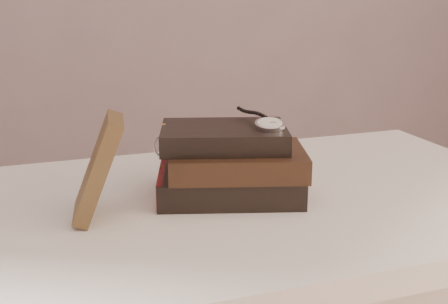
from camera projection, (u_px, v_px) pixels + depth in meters
name	position (u px, v px, depth m)	size (l,w,h in m)	color
table	(247.00, 247.00, 0.99)	(1.00, 0.60, 0.75)	white
book_stack	(231.00, 164.00, 0.95)	(0.26, 0.22, 0.11)	black
journal	(98.00, 168.00, 0.85)	(0.02, 0.10, 0.16)	#3D2B17
pocket_watch	(268.00, 123.00, 0.92)	(0.06, 0.15, 0.02)	silver
eyeglasses	(181.00, 145.00, 1.01)	(0.12, 0.13, 0.05)	silver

